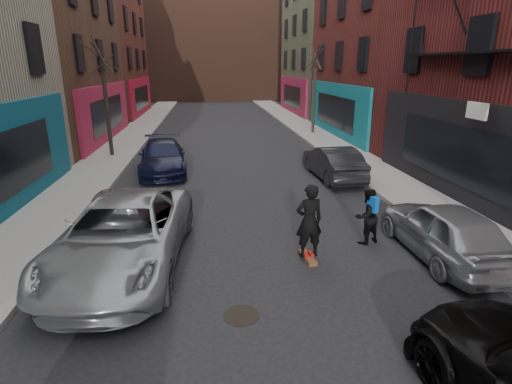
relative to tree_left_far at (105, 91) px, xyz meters
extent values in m
cube|color=gray|center=(-0.05, 12.00, -3.31)|extent=(2.50, 84.00, 0.13)
cube|color=gray|center=(12.45, 12.00, -3.31)|extent=(2.50, 84.00, 0.13)
cube|color=#47281E|center=(6.20, 38.00, 3.62)|extent=(40.00, 10.00, 14.00)
imported|color=gray|center=(3.00, -12.44, -2.56)|extent=(3.13, 6.08, 1.64)
imported|color=black|center=(3.00, -3.53, -2.67)|extent=(2.42, 5.02, 1.41)
imported|color=gray|center=(10.80, -12.89, -2.66)|extent=(1.74, 4.25, 1.44)
imported|color=black|center=(10.28, -5.42, -2.68)|extent=(1.69, 4.29, 1.39)
cube|color=brown|center=(7.41, -12.63, -3.33)|extent=(0.32, 0.82, 0.10)
imported|color=black|center=(7.41, -12.63, -2.35)|extent=(0.73, 0.53, 1.85)
imported|color=black|center=(9.20, -11.86, -2.62)|extent=(0.89, 0.80, 1.52)
cube|color=#0D51B9|center=(9.26, -12.02, -2.21)|extent=(0.23, 0.33, 0.42)
cylinder|color=black|center=(5.57, -14.78, -3.37)|extent=(0.77, 0.77, 0.01)
camera|label=1|loc=(5.06, -21.39, 1.22)|focal=28.00mm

